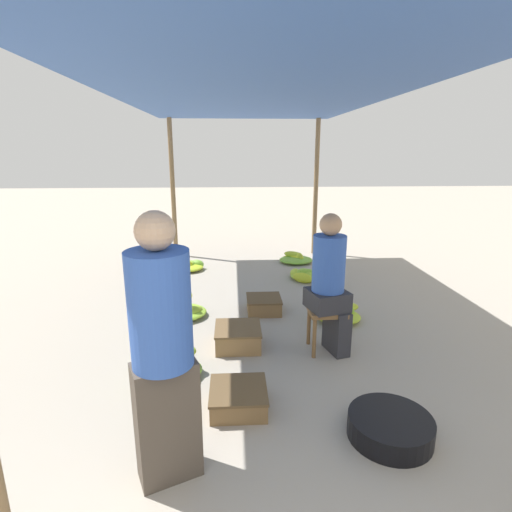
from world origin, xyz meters
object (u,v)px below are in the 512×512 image
(crate_far, at_px, (264,305))
(banana_pile_right_2, at_px, (337,313))
(basin_black, at_px, (390,427))
(banana_pile_right_1, at_px, (307,275))
(banana_pile_left_1, at_px, (182,309))
(crate_near, at_px, (238,337))
(banana_pile_right_0, at_px, (295,258))
(banana_pile_left_0, at_px, (172,366))
(vendor_foreground, at_px, (163,349))
(banana_pile_left_2, at_px, (187,267))
(stool, at_px, (326,317))
(vendor_seated, at_px, (330,282))
(crate_mid, at_px, (238,398))

(crate_far, bearing_deg, banana_pile_right_2, -18.86)
(basin_black, xyz_separation_m, banana_pile_right_1, (0.06, 3.39, -0.01))
(basin_black, relative_size, banana_pile_left_1, 0.93)
(crate_near, bearing_deg, banana_pile_right_1, 62.70)
(banana_pile_left_1, bearing_deg, banana_pile_right_0, 53.29)
(crate_far, bearing_deg, banana_pile_left_0, -122.72)
(vendor_foreground, xyz_separation_m, banana_pile_left_2, (-0.35, 4.20, -0.76))
(banana_pile_right_0, bearing_deg, stool, -93.65)
(crate_near, distance_m, crate_far, 0.91)
(banana_pile_right_1, relative_size, crate_far, 1.48)
(vendor_foreground, distance_m, stool, 1.98)
(vendor_seated, relative_size, crate_far, 3.28)
(banana_pile_left_1, height_order, crate_near, banana_pile_left_1)
(basin_black, relative_size, banana_pile_right_0, 0.99)
(banana_pile_left_2, bearing_deg, banana_pile_right_1, -17.22)
(vendor_foreground, height_order, crate_mid, vendor_foreground)
(crate_mid, height_order, crate_far, crate_far)
(vendor_seated, relative_size, banana_pile_left_2, 2.29)
(vendor_seated, distance_m, crate_near, 1.05)
(banana_pile_right_2, xyz_separation_m, crate_near, (-1.14, -0.57, 0.02))
(basin_black, height_order, banana_pile_left_1, banana_pile_left_1)
(banana_pile_right_2, height_order, crate_mid, banana_pile_right_2)
(stool, relative_size, banana_pile_right_0, 0.76)
(vendor_foreground, height_order, banana_pile_right_0, vendor_foreground)
(banana_pile_right_1, height_order, crate_mid, banana_pile_right_1)
(banana_pile_left_0, bearing_deg, banana_pile_left_1, 93.46)
(crate_near, distance_m, crate_mid, 0.97)
(banana_pile_right_0, bearing_deg, vendor_seated, -93.29)
(vendor_seated, bearing_deg, vendor_foreground, -131.38)
(banana_pile_right_1, distance_m, crate_near, 2.30)
(vendor_foreground, height_order, vendor_seated, vendor_foreground)
(crate_far, bearing_deg, banana_pile_right_1, 58.40)
(banana_pile_left_1, bearing_deg, stool, -30.96)
(vendor_seated, height_order, banana_pile_left_2, vendor_seated)
(crate_near, bearing_deg, vendor_foreground, -105.00)
(vendor_seated, xyz_separation_m, banana_pile_left_0, (-1.42, -0.39, -0.59))
(vendor_foreground, relative_size, banana_pile_right_1, 2.62)
(banana_pile_left_2, bearing_deg, stool, -59.53)
(vendor_seated, distance_m, crate_mid, 1.35)
(banana_pile_left_1, bearing_deg, crate_near, -49.79)
(stool, relative_size, banana_pile_left_2, 0.74)
(vendor_foreground, xyz_separation_m, banana_pile_right_0, (1.46, 4.58, -0.75))
(vendor_seated, distance_m, basin_black, 1.37)
(banana_pile_left_0, bearing_deg, banana_pile_right_2, 32.76)
(stool, bearing_deg, vendor_seated, -15.50)
(basin_black, bearing_deg, vendor_seated, 96.64)
(banana_pile_left_1, distance_m, banana_pile_right_2, 1.79)
(vendor_foreground, bearing_deg, crate_far, 73.00)
(banana_pile_left_0, distance_m, banana_pile_left_2, 3.14)
(crate_far, bearing_deg, banana_pile_right_0, 71.63)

